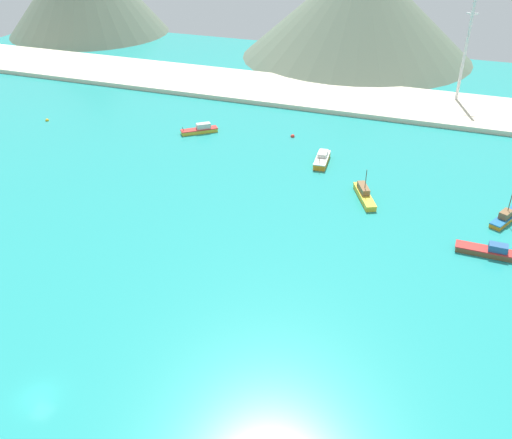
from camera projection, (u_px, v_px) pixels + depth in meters
The scene contains 11 objects.
ground at pixel (162, 259), 88.44m from camera, with size 260.00×280.00×0.50m.
fishing_boat_1 at pixel (507, 216), 97.86m from camera, with size 6.32×9.96×5.98m.
fishing_boat_2 at pixel (364, 194), 104.50m from camera, with size 6.05×9.81×5.97m.
fishing_boat_5 at pixel (490, 251), 88.57m from camera, with size 10.27×2.49×2.21m.
fishing_boat_6 at pixel (200, 129), 132.21m from camera, with size 8.25×7.19×2.26m.
fishing_boat_7 at pixel (322, 159), 117.77m from camera, with size 3.23×8.18×2.87m.
buoy_0 at pixel (47, 120), 139.07m from camera, with size 0.87×0.87×0.87m.
buoy_1 at pixel (293, 136), 130.25m from camera, with size 0.98×0.98×0.98m.
beach_strip at pixel (305, 92), 156.27m from camera, with size 247.00×25.92×1.20m, color beige.
hill_central at pixel (360, 6), 182.27m from camera, with size 77.72×77.72×33.05m.
radio_tower at pixel (466, 49), 142.70m from camera, with size 2.85×2.28×28.51m.
Camera 1 is at (38.95, -32.71, 51.15)m, focal length 38.76 mm.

